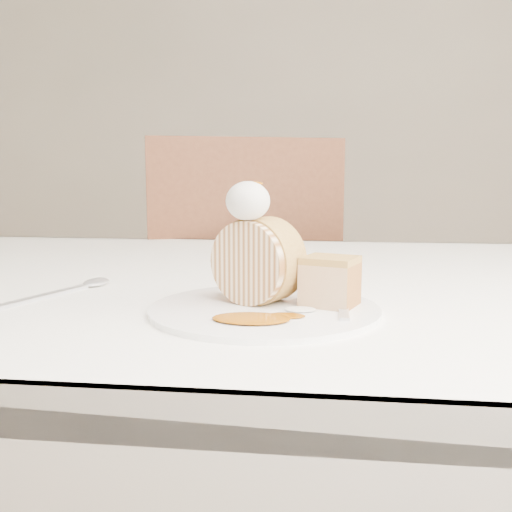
# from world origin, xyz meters

# --- Properties ---
(table) EXTENTS (1.40, 0.90, 0.75)m
(table) POSITION_xyz_m (0.00, 0.20, 0.66)
(table) COLOR white
(table) RESTS_ON ground
(chair_far) EXTENTS (0.59, 0.59, 0.98)m
(chair_far) POSITION_xyz_m (-0.12, 0.83, 0.56)
(chair_far) COLOR brown
(chair_far) RESTS_ON ground
(plate) EXTENTS (0.31, 0.31, 0.01)m
(plate) POSITION_xyz_m (0.04, -0.02, 0.75)
(plate) COLOR white
(plate) RESTS_ON table
(roulade_slice) EXTENTS (0.10, 0.09, 0.09)m
(roulade_slice) POSITION_xyz_m (0.03, -0.00, 0.80)
(roulade_slice) COLOR beige
(roulade_slice) RESTS_ON plate
(cake_chunk) EXTENTS (0.07, 0.06, 0.04)m
(cake_chunk) POSITION_xyz_m (0.11, -0.01, 0.78)
(cake_chunk) COLOR #A47A3E
(cake_chunk) RESTS_ON plate
(whipped_cream) EXTENTS (0.05, 0.05, 0.04)m
(whipped_cream) POSITION_xyz_m (0.02, -0.01, 0.87)
(whipped_cream) COLOR silver
(whipped_cream) RESTS_ON roulade_slice
(caramel_drizzle) EXTENTS (0.02, 0.02, 0.01)m
(caramel_drizzle) POSITION_xyz_m (0.02, -0.01, 0.89)
(caramel_drizzle) COLOR #904806
(caramel_drizzle) RESTS_ON whipped_cream
(caramel_pool) EXTENTS (0.09, 0.07, 0.00)m
(caramel_pool) POSITION_xyz_m (0.03, -0.08, 0.76)
(caramel_pool) COLOR #904806
(caramel_pool) RESTS_ON plate
(fork) EXTENTS (0.02, 0.14, 0.00)m
(fork) POSITION_xyz_m (0.12, -0.02, 0.76)
(fork) COLOR silver
(fork) RESTS_ON plate
(spoon) EXTENTS (0.08, 0.17, 0.00)m
(spoon) POSITION_xyz_m (-0.23, 0.01, 0.75)
(spoon) COLOR silver
(spoon) RESTS_ON table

